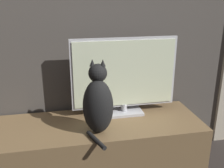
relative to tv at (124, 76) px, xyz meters
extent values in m
cube|color=brown|center=(-0.24, -0.13, -0.52)|extent=(1.52, 0.53, 0.43)
cube|color=#B7B7BC|center=(0.00, 0.00, -0.29)|extent=(0.28, 0.17, 0.02)
cylinder|color=#B7B7BC|center=(0.00, 0.00, -0.25)|extent=(0.04, 0.04, 0.05)
cube|color=#B7B7BC|center=(0.00, 0.00, 0.02)|extent=(0.79, 0.02, 0.53)
cube|color=beige|center=(0.00, -0.01, 0.02)|extent=(0.75, 0.01, 0.49)
ellipsoid|color=black|center=(-0.24, -0.25, -0.12)|extent=(0.24, 0.22, 0.37)
ellipsoid|color=silver|center=(-0.22, -0.19, -0.13)|extent=(0.12, 0.09, 0.20)
sphere|color=black|center=(-0.23, -0.22, 0.10)|extent=(0.15, 0.15, 0.12)
cone|color=black|center=(-0.26, -0.21, 0.17)|extent=(0.04, 0.04, 0.04)
cone|color=black|center=(-0.20, -0.23, 0.17)|extent=(0.04, 0.04, 0.04)
cylinder|color=black|center=(-0.27, -0.38, -0.28)|extent=(0.10, 0.22, 0.03)
camera|label=1|loc=(-0.46, -1.79, 0.58)|focal=42.00mm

